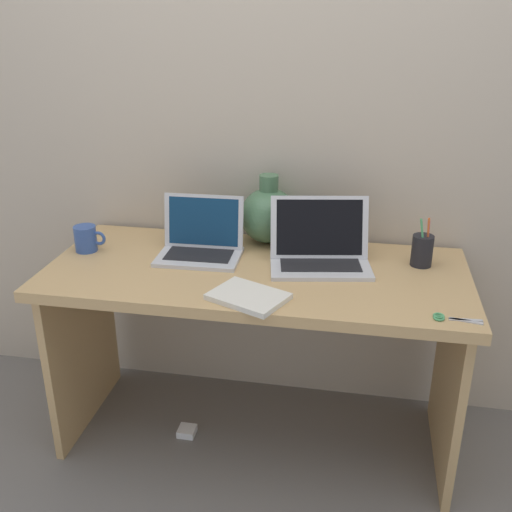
{
  "coord_description": "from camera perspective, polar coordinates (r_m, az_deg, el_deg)",
  "views": [
    {
      "loc": [
        0.36,
        -1.94,
        1.63
      ],
      "look_at": [
        0.0,
        0.0,
        0.8
      ],
      "focal_mm": 41.8,
      "sensor_mm": 36.0,
      "label": 1
    }
  ],
  "objects": [
    {
      "name": "power_brick",
      "position": [
        2.57,
        -6.62,
        -16.31
      ],
      "size": [
        0.07,
        0.07,
        0.03
      ],
      "primitive_type": "cube",
      "color": "white",
      "rests_on": "ground"
    },
    {
      "name": "desk",
      "position": [
        2.23,
        0.0,
        -4.95
      ],
      "size": [
        1.52,
        0.67,
        0.75
      ],
      "color": "tan",
      "rests_on": "ground"
    },
    {
      "name": "scissors",
      "position": [
        1.92,
        17.93,
        -5.68
      ],
      "size": [
        0.15,
        0.05,
        0.01
      ],
      "color": "#B7B7BC",
      "rests_on": "desk"
    },
    {
      "name": "laptop_left",
      "position": [
        2.27,
        -5.26,
        1.52
      ],
      "size": [
        0.31,
        0.23,
        0.22
      ],
      "color": "silver",
      "rests_on": "desk"
    },
    {
      "name": "laptop_right",
      "position": [
        2.19,
        6.12,
        0.8
      ],
      "size": [
        0.4,
        0.3,
        0.24
      ],
      "color": "silver",
      "rests_on": "desk"
    },
    {
      "name": "ground_plane",
      "position": [
        2.56,
        0.0,
        -16.66
      ],
      "size": [
        6.0,
        6.0,
        0.0
      ],
      "primitive_type": "plane",
      "color": "slate"
    },
    {
      "name": "pen_cup",
      "position": [
        2.25,
        15.62,
        0.55
      ],
      "size": [
        0.08,
        0.08,
        0.19
      ],
      "color": "black",
      "rests_on": "desk"
    },
    {
      "name": "back_wall",
      "position": [
        2.38,
        1.68,
        12.49
      ],
      "size": [
        4.4,
        0.04,
        2.4
      ],
      "primitive_type": "cube",
      "color": "#BCAD99",
      "rests_on": "ground"
    },
    {
      "name": "notebook_stack",
      "position": [
        1.94,
        -0.74,
        -3.9
      ],
      "size": [
        0.29,
        0.25,
        0.02
      ],
      "primitive_type": "cube",
      "rotation": [
        0.0,
        0.0,
        -0.42
      ],
      "color": "silver",
      "rests_on": "desk"
    },
    {
      "name": "coffee_mug",
      "position": [
        2.39,
        -15.93,
        1.62
      ],
      "size": [
        0.13,
        0.09,
        0.1
      ],
      "color": "#335199",
      "rests_on": "desk"
    },
    {
      "name": "green_vase",
      "position": [
        2.37,
        1.21,
        3.98
      ],
      "size": [
        0.23,
        0.23,
        0.28
      ],
      "color": "#47704C",
      "rests_on": "desk"
    }
  ]
}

